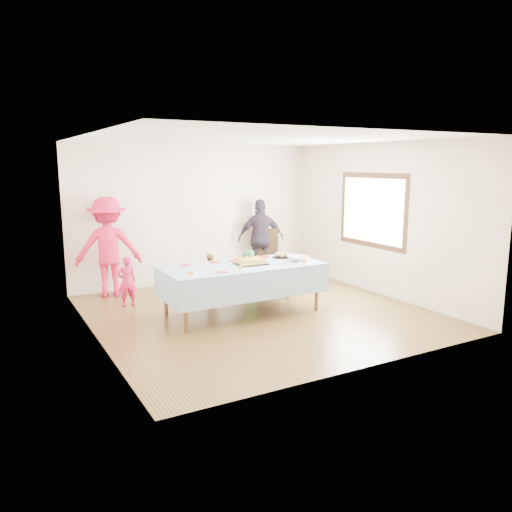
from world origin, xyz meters
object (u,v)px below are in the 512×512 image
Objects in this scene: birthday_cake at (251,262)px; dining_chair at (269,251)px; adult_left at (108,247)px; party_table at (243,269)px.

birthday_cake is 0.47× the size of dining_chair.
adult_left is at bearing 129.18° from birthday_cake.
adult_left reaches higher than party_table.
party_table is 5.19× the size of birthday_cake.
dining_chair is at bearing 50.10° from party_table.
party_table is 2.45× the size of dining_chair.
dining_chair is at bearing 52.86° from birthday_cake.
party_table is 2.64m from adult_left.
adult_left reaches higher than birthday_cake.
party_table is at bearing 179.63° from birthday_cake.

